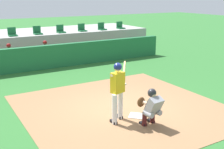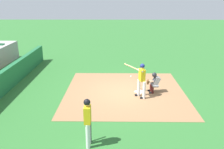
% 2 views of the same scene
% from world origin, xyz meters
% --- Properties ---
extents(ground_plane, '(80.00, 80.00, 0.00)m').
position_xyz_m(ground_plane, '(0.00, 0.00, 0.00)').
color(ground_plane, '#2D6B2D').
extents(dirt_infield, '(6.40, 6.40, 0.01)m').
position_xyz_m(dirt_infield, '(0.00, 0.00, 0.01)').
color(dirt_infield, '#936B47').
rests_on(dirt_infield, ground).
extents(home_plate, '(0.62, 0.62, 0.02)m').
position_xyz_m(home_plate, '(0.00, -0.80, 0.02)').
color(home_plate, white).
rests_on(home_plate, dirt_infield).
extents(batter_at_plate, '(1.08, 1.08, 1.80)m').
position_xyz_m(batter_at_plate, '(-0.68, -0.79, 1.04)').
color(batter_at_plate, silver).
rests_on(batter_at_plate, ground).
extents(catcher_crouched, '(0.52, 1.62, 1.13)m').
position_xyz_m(catcher_crouched, '(-0.03, -1.54, 0.61)').
color(catcher_crouched, gray).
rests_on(catcher_crouched, ground).
extents(dugout_wall, '(13.00, 0.30, 1.20)m').
position_xyz_m(dugout_wall, '(0.00, 6.50, 0.60)').
color(dugout_wall, '#1E6638').
rests_on(dugout_wall, ground).
extents(dugout_bench, '(11.80, 0.44, 0.45)m').
position_xyz_m(dugout_bench, '(0.00, 7.50, 0.23)').
color(dugout_bench, olive).
rests_on(dugout_bench, ground).
extents(dugout_player_1, '(0.49, 0.70, 1.30)m').
position_xyz_m(dugout_player_1, '(-2.06, 7.34, 0.67)').
color(dugout_player_1, '#939399').
rests_on(dugout_player_1, ground).
extents(dugout_player_2, '(0.49, 0.70, 1.30)m').
position_xyz_m(dugout_player_2, '(-0.19, 7.34, 0.67)').
color(dugout_player_2, '#939399').
rests_on(dugout_player_2, ground).
extents(stands_platform, '(15.00, 4.40, 1.40)m').
position_xyz_m(stands_platform, '(0.00, 10.90, 0.70)').
color(stands_platform, '#9E9E99').
rests_on(stands_platform, ground).
extents(stadium_seat_3, '(0.46, 0.46, 0.48)m').
position_xyz_m(stadium_seat_3, '(-1.44, 9.38, 1.53)').
color(stadium_seat_3, '#196033').
rests_on(stadium_seat_3, stands_platform).
extents(stadium_seat_4, '(0.46, 0.46, 0.48)m').
position_xyz_m(stadium_seat_4, '(0.00, 9.38, 1.53)').
color(stadium_seat_4, '#196033').
rests_on(stadium_seat_4, stands_platform).
extents(stadium_seat_5, '(0.46, 0.46, 0.48)m').
position_xyz_m(stadium_seat_5, '(1.44, 9.38, 1.53)').
color(stadium_seat_5, '#196033').
rests_on(stadium_seat_5, stands_platform).
extents(stadium_seat_6, '(0.46, 0.46, 0.48)m').
position_xyz_m(stadium_seat_6, '(2.89, 9.38, 1.53)').
color(stadium_seat_6, '#196033').
rests_on(stadium_seat_6, stands_platform).
extents(stadium_seat_7, '(0.46, 0.46, 0.48)m').
position_xyz_m(stadium_seat_7, '(4.33, 9.38, 1.53)').
color(stadium_seat_7, '#196033').
rests_on(stadium_seat_7, stands_platform).
extents(stadium_seat_8, '(0.46, 0.46, 0.48)m').
position_xyz_m(stadium_seat_8, '(5.78, 9.38, 1.53)').
color(stadium_seat_8, '#196033').
rests_on(stadium_seat_8, stands_platform).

